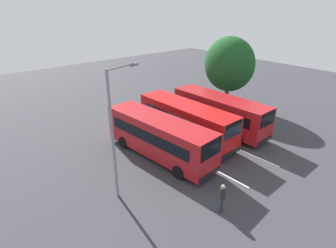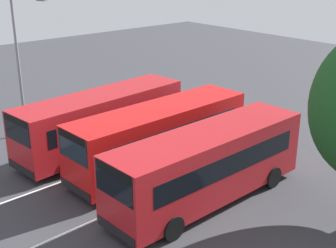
% 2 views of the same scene
% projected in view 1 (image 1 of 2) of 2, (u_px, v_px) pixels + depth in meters
% --- Properties ---
extents(ground_plane, '(72.05, 72.05, 0.00)m').
position_uv_depth(ground_plane, '(187.00, 139.00, 23.84)').
color(ground_plane, '#38383D').
extents(bus_far_left, '(9.73, 3.27, 3.10)m').
position_uv_depth(bus_far_left, '(160.00, 136.00, 20.59)').
color(bus_far_left, '#AD191E').
rests_on(bus_far_left, ground).
extents(bus_center_left, '(9.62, 2.80, 3.10)m').
position_uv_depth(bus_center_left, '(186.00, 120.00, 23.35)').
color(bus_center_left, red).
rests_on(bus_center_left, ground).
extents(bus_center_right, '(9.61, 2.73, 3.10)m').
position_uv_depth(bus_center_right, '(220.00, 112.00, 25.17)').
color(bus_center_right, '#AD191E').
rests_on(bus_center_right, ground).
extents(pedestrian, '(0.43, 0.43, 1.81)m').
position_uv_depth(pedestrian, '(222.00, 196.00, 15.26)').
color(pedestrian, '#232833').
rests_on(pedestrian, ground).
extents(street_lamp, '(0.93, 2.47, 7.85)m').
position_uv_depth(street_lamp, '(115.00, 127.00, 15.32)').
color(street_lamp, gray).
rests_on(street_lamp, ground).
extents(depot_tree, '(5.53, 4.97, 7.68)m').
position_uv_depth(depot_tree, '(229.00, 64.00, 29.37)').
color(depot_tree, '#4C3823').
rests_on(depot_tree, ground).
extents(lane_stripe_outer_left, '(15.01, 0.65, 0.01)m').
position_uv_depth(lane_stripe_outer_left, '(170.00, 146.00, 22.73)').
color(lane_stripe_outer_left, silver).
rests_on(lane_stripe_outer_left, ground).
extents(lane_stripe_inner_left, '(15.01, 0.65, 0.01)m').
position_uv_depth(lane_stripe_inner_left, '(202.00, 133.00, 24.95)').
color(lane_stripe_inner_left, silver).
rests_on(lane_stripe_inner_left, ground).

